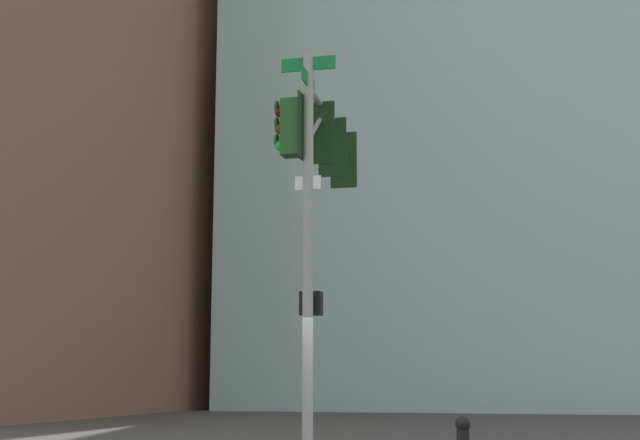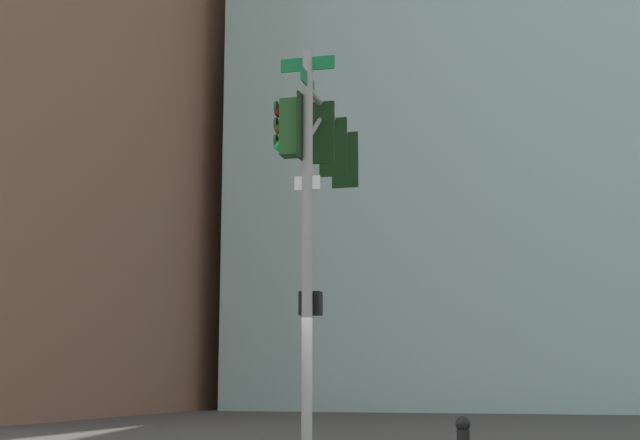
% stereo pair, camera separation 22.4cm
% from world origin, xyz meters
% --- Properties ---
extents(signal_pole_assembly, '(4.30, 1.08, 7.16)m').
position_xyz_m(signal_pole_assembly, '(-1.14, -0.56, 5.28)').
color(signal_pole_assembly, gray).
rests_on(signal_pole_assembly, ground_plane).
extents(fire_hydrant, '(0.34, 0.26, 0.87)m').
position_xyz_m(fire_hydrant, '(-1.35, 1.89, 0.47)').
color(fire_hydrant, black).
rests_on(fire_hydrant, ground_plane).
extents(building_brick_farside, '(20.05, 17.64, 33.91)m').
position_xyz_m(building_brick_farside, '(-44.19, -13.41, 16.95)').
color(building_brick_farside, brown).
rests_on(building_brick_farside, ground_plane).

